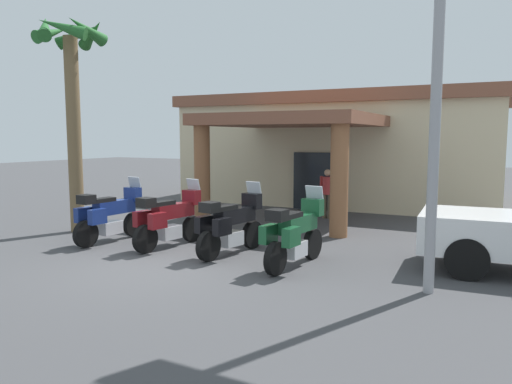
{
  "coord_description": "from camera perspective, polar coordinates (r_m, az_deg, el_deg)",
  "views": [
    {
      "loc": [
        6.45,
        -7.68,
        2.66
      ],
      "look_at": [
        0.32,
        3.64,
        1.2
      ],
      "focal_mm": 34.2,
      "sensor_mm": 36.0,
      "label": 1
    }
  ],
  "objects": [
    {
      "name": "motorcycle_black",
      "position": [
        11.02,
        -2.97,
        -3.79
      ],
      "size": [
        0.82,
        2.21,
        1.61
      ],
      "rotation": [
        0.0,
        0.0,
        1.42
      ],
      "color": "black",
      "rests_on": "ground_plane"
    },
    {
      "name": "palm_tree_roadside",
      "position": [
        14.57,
        -20.76,
        12.29
      ],
      "size": [
        1.94,
        2.01,
        6.06
      ],
      "color": "brown",
      "rests_on": "ground_plane"
    },
    {
      "name": "motorcycle_green",
      "position": [
        10.01,
        4.55,
        -4.85
      ],
      "size": [
        0.74,
        2.21,
        1.61
      ],
      "rotation": [
        0.0,
        0.0,
        1.48
      ],
      "color": "black",
      "rests_on": "ground_plane"
    },
    {
      "name": "motorcycle_maroon",
      "position": [
        11.92,
        -10.14,
        -3.11
      ],
      "size": [
        0.81,
        2.21,
        1.61
      ],
      "rotation": [
        0.0,
        0.0,
        1.43
      ],
      "color": "black",
      "rests_on": "ground_plane"
    },
    {
      "name": "ground_plane",
      "position": [
        10.38,
        -11.33,
        -8.51
      ],
      "size": [
        80.0,
        80.0,
        0.0
      ],
      "primitive_type": "plane",
      "color": "#424244"
    },
    {
      "name": "pedestrian",
      "position": [
        16.05,
        8.34,
        0.2
      ],
      "size": [
        0.53,
        0.32,
        1.61
      ],
      "rotation": [
        0.0,
        0.0,
        4.63
      ],
      "color": "brown",
      "rests_on": "ground_plane"
    },
    {
      "name": "motorcycle_blue",
      "position": [
        12.87,
        -16.71,
        -2.58
      ],
      "size": [
        0.73,
        2.21,
        1.61
      ],
      "rotation": [
        0.0,
        0.0,
        1.49
      ],
      "color": "black",
      "rests_on": "ground_plane"
    },
    {
      "name": "motel_building",
      "position": [
        20.91,
        10.21,
        5.11
      ],
      "size": [
        12.78,
        12.02,
        4.32
      ],
      "rotation": [
        0.0,
        0.0,
        0.03
      ],
      "color": "beige",
      "rests_on": "ground_plane"
    }
  ]
}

